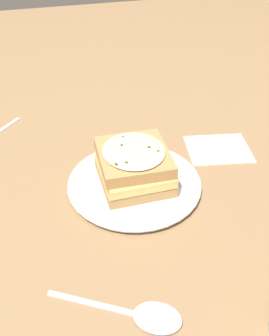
{
  "coord_description": "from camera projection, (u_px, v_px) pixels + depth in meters",
  "views": [
    {
      "loc": [
        0.14,
        0.49,
        0.46
      ],
      "look_at": [
        -0.0,
        -0.03,
        0.04
      ],
      "focal_mm": 42.0,
      "sensor_mm": 36.0,
      "label": 1
    }
  ],
  "objects": [
    {
      "name": "dinner_plate",
      "position": [
        134.0,
        184.0,
        0.7
      ],
      "size": [
        0.24,
        0.24,
        0.02
      ],
      "color": "white",
      "rests_on": "ground_plane"
    },
    {
      "name": "sandwich",
      "position": [
        134.0,
        166.0,
        0.68
      ],
      "size": [
        0.12,
        0.13,
        0.07
      ],
      "rotation": [
        0.0,
        0.0,
        1.58
      ],
      "color": "#B2844C",
      "rests_on": "dinner_plate"
    },
    {
      "name": "ground_plane",
      "position": [
        139.0,
        198.0,
        0.68
      ],
      "size": [
        2.4,
        2.4,
        0.0
      ],
      "primitive_type": "plane",
      "color": "olive"
    },
    {
      "name": "napkin",
      "position": [
        218.0,
        149.0,
        0.8
      ],
      "size": [
        0.14,
        0.12,
        0.0
      ],
      "primitive_type": "cube",
      "rotation": [
        0.0,
        0.0,
        -0.18
      ],
      "color": "white",
      "rests_on": "ground_plane"
    },
    {
      "name": "spoon",
      "position": [
        150.0,
        316.0,
        0.5
      ],
      "size": [
        0.17,
        0.12,
        0.01
      ],
      "rotation": [
        0.0,
        0.0,
        1.04
      ],
      "color": "silver",
      "rests_on": "ground_plane"
    }
  ]
}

